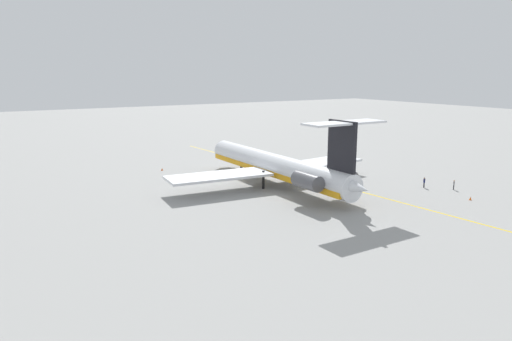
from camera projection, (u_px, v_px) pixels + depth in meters
The scene contains 7 objects.
ground at pixel (304, 175), 90.85m from camera, with size 396.47×396.47×0.00m, color gray.
main_jetliner at pixel (279, 167), 81.43m from camera, with size 44.71×39.82×13.05m.
ground_crew_near_nose at pixel (424, 181), 80.91m from camera, with size 0.29×0.47×1.83m.
ground_crew_near_tail at pixel (454, 184), 79.49m from camera, with size 0.28×0.44×1.73m.
safety_cone_nose at pixel (162, 169), 95.24m from camera, with size 0.40×0.40×0.55m, color #EA590F.
safety_cone_wingtip at pixel (470, 198), 73.21m from camera, with size 0.40×0.40×0.55m, color #EA590F.
taxiway_centreline at pixel (314, 179), 87.65m from camera, with size 98.93×0.36×0.01m, color gold.
Camera 1 is at (-70.98, 53.97, 19.84)m, focal length 32.51 mm.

